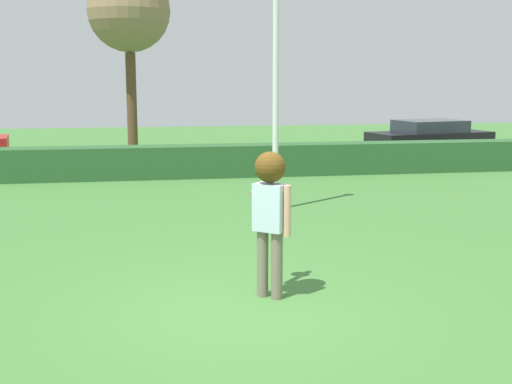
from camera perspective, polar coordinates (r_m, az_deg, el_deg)
The scene contains 7 objects.
ground_plane at distance 7.91m, azimuth -0.84°, elevation -9.98°, with size 60.00×60.00×0.00m, color #407435.
person at distance 8.01m, azimuth 1.24°, elevation -0.94°, with size 0.46×0.84×1.81m.
frisbee at distance 8.57m, azimuth 1.44°, elevation -0.45°, with size 0.25×0.25×0.10m.
lamppost at distance 13.39m, azimuth 1.71°, elevation 10.88°, with size 0.24×0.24×5.25m.
hedge_row at distance 18.19m, azimuth -6.03°, elevation 2.63°, with size 24.20×0.90×0.86m, color #2A572C.
parked_car_black at distance 23.69m, azimuth 14.66°, elevation 4.63°, with size 4.46×2.54×1.25m.
bare_elm_tree at distance 22.13m, azimuth -10.85°, elevation 14.90°, with size 2.61×2.61×6.09m.
Camera 1 is at (-1.14, -7.36, 2.67)m, focal length 46.62 mm.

